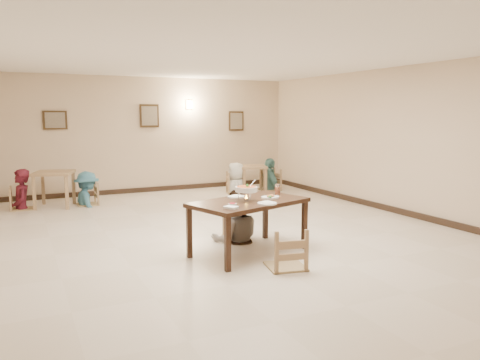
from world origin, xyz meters
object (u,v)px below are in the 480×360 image
chair_far (235,212)px  curry_warmer (246,189)px  chair_near (286,229)px  bg_table_left (54,178)px  bg_chair_ll (21,188)px  bg_diner_b (86,172)px  main_diner (236,190)px  bg_chair_lr (87,184)px  main_table (249,206)px  bg_chair_rl (236,173)px  bg_table_right (253,171)px  bg_diner_d (270,158)px  bg_diner_c (236,163)px  drink_glass (278,190)px  bg_chair_rr (270,170)px  bg_diner_a (19,169)px

chair_far → curry_warmer: (-0.19, -0.82, 0.51)m
chair_near → bg_table_left: size_ratio=1.05×
chair_far → bg_chair_ll: size_ratio=0.95×
bg_diner_b → main_diner: bearing=-167.9°
curry_warmer → bg_chair_lr: (-1.59, 4.90, -0.48)m
main_table → bg_chair_rl: size_ratio=1.83×
bg_table_right → chair_near: bearing=-113.1°
main_diner → bg_table_left: size_ratio=1.67×
bg_chair_lr → bg_diner_d: bg_diner_d is taller
bg_table_right → bg_diner_d: size_ratio=0.50×
bg_chair_lr → bg_diner_c: size_ratio=0.60×
bg_chair_ll → bg_diner_c: bearing=-88.8°
main_diner → bg_diner_c: 4.66m
bg_table_right → drink_glass: bearing=-112.8°
main_diner → bg_diner_b: 4.55m
curry_warmer → bg_chair_lr: size_ratio=0.38×
bg_diner_c → bg_diner_b: bearing=-73.0°
bg_chair_lr → bg_chair_rr: (4.75, 0.05, 0.06)m
bg_chair_rr → bg_diner_b: (-4.75, -0.05, 0.22)m
curry_warmer → drink_glass: 0.72m
drink_glass → bg_chair_rr: bg_chair_rr is taller
bg_table_left → bg_diner_d: 5.44m
bg_diner_a → bg_diner_b: bg_diner_a is taller
bg_table_left → bg_diner_a: bg_diner_a is taller
bg_chair_lr → bg_chair_rl: bg_chair_rl is taller
main_table → chair_near: chair_near is taller
main_diner → bg_chair_rr: main_diner is taller
curry_warmer → bg_chair_ll: bearing=120.6°
main_table → bg_table_left: 5.48m
bg_chair_rl → bg_diner_b: size_ratio=0.68×
main_table → bg_chair_rr: 5.84m
bg_table_left → curry_warmer: bearing=-65.5°
chair_far → curry_warmer: curry_warmer is taller
chair_far → chair_near: size_ratio=0.86×
bg_diner_c → chair_near: bearing=-2.0°
chair_far → bg_table_right: (2.46, 4.15, 0.10)m
bg_diner_a → bg_diner_d: 6.11m
bg_chair_rl → bg_diner_d: bearing=-69.9°
main_table → bg_chair_rl: 5.33m
chair_near → bg_chair_ll: 6.58m
bg_chair_rr → bg_diner_d: bearing=-85.6°
bg_chair_rr → main_diner: bearing=-30.8°
bg_chair_ll → drink_glass: bearing=-140.6°
bg_table_left → bg_chair_rl: size_ratio=0.97×
main_table → bg_chair_ll: bearing=103.6°
bg_table_left → bg_diner_d: size_ratio=0.57×
main_table → main_diner: bearing=63.2°
bg_table_right → bg_diner_d: bg_diner_d is taller
bg_diner_a → bg_chair_ll: bearing=0.0°
bg_diner_a → bg_diner_d: size_ratio=1.01×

